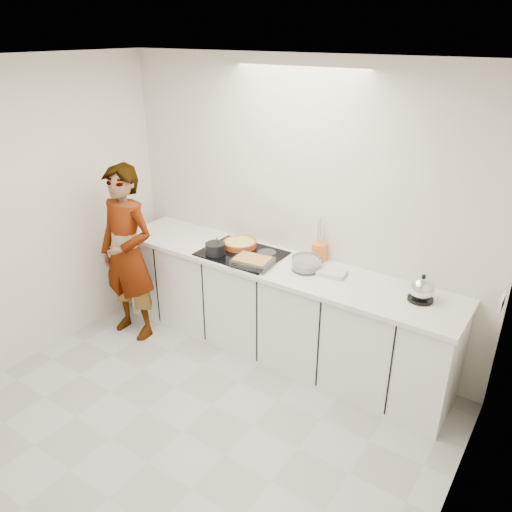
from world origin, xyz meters
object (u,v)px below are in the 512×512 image
Objects in this scene: hob at (242,254)px; baking_dish at (253,261)px; tart_dish at (240,244)px; cook at (127,254)px; utensil_crock at (319,252)px; mixing_bowl at (306,264)px; kettle at (422,290)px; saucepan at (215,249)px.

baking_dish is (0.22, -0.15, 0.04)m from hob.
tart_dish is 1.06m from cook.
cook reaches higher than utensil_crock.
baking_dish is 0.46m from mixing_bowl.
tart_dish is at bearing 175.45° from mixing_bowl.
kettle reaches higher than mixing_bowl.
hob is 0.42× the size of cook.
tart_dish is 0.74m from mixing_bowl.
saucepan is at bearing -172.64° from kettle.
cook reaches higher than saucepan.
utensil_crock is (0.82, 0.42, 0.02)m from saucepan.
hob is at bearing -177.10° from kettle.
hob is at bearing 38.97° from saucepan.
saucepan is 0.41m from baking_dish.
hob is 1.81× the size of tart_dish.
saucepan is (-0.08, -0.26, 0.02)m from tart_dish.
cook is at bearing -161.19° from mixing_bowl.
kettle reaches higher than tart_dish.
saucepan is at bearing -166.20° from mixing_bowl.
saucepan is 0.86m from cook.
baking_dish reaches higher than tart_dish.
mixing_bowl is at bearing 16.63° from cook.
mixing_bowl is (0.63, 0.05, 0.05)m from hob.
cook is (-0.86, -0.60, -0.10)m from tart_dish.
utensil_crock is at bearing 23.39° from hob.
hob is 2.84× the size of kettle.
utensil_crock is at bearing 23.44° from cook.
tart_dish is at bearing 132.90° from hob.
saucepan is 1.80m from kettle.
hob is at bearing -47.10° from tart_dish.
hob is 0.15m from tart_dish.
mixing_bowl is 0.22m from utensil_crock.
tart_dish is at bearing 141.32° from baking_dish.
mixing_bowl reaches higher than baking_dish.
baking_dish is at bearing -153.68° from mixing_bowl.
kettle is 1.55× the size of utensil_crock.
utensil_crock is at bearing 27.35° from saucepan.
mixing_bowl reaches higher than hob.
saucepan is 0.84m from mixing_bowl.
mixing_bowl is (0.82, 0.20, -0.01)m from saucepan.
cook is at bearing -167.38° from kettle.
tart_dish is 0.27m from saucepan.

